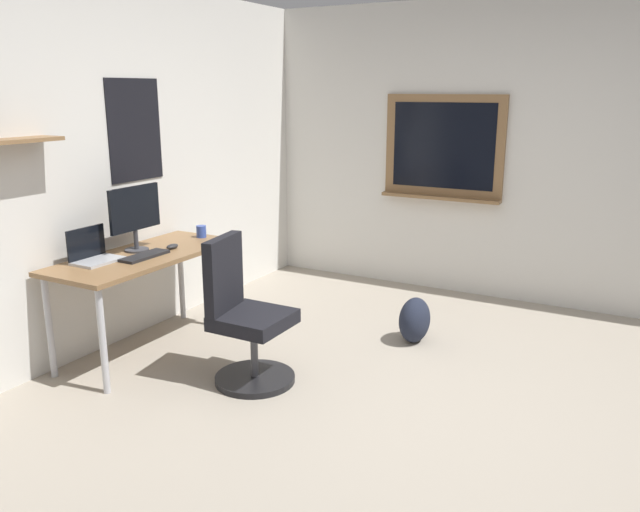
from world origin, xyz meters
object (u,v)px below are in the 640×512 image
at_px(backpack, 415,320).
at_px(keyboard, 145,256).
at_px(coffee_mug, 201,231).
at_px(laptop, 93,254).
at_px(monitor_primary, 134,214).
at_px(desk, 145,264).
at_px(office_chair, 244,321).
at_px(computer_mouse, 172,246).

bearing_deg(backpack, keyboard, 126.56).
height_order(keyboard, coffee_mug, coffee_mug).
distance_m(laptop, monitor_primary, 0.41).
relative_size(monitor_primary, backpack, 1.36).
relative_size(keyboard, backpack, 1.08).
relative_size(desk, laptop, 4.52).
xyz_separation_m(office_chair, keyboard, (0.00, 0.82, 0.33)).
height_order(laptop, backpack, laptop).
distance_m(desk, keyboard, 0.13).
bearing_deg(office_chair, backpack, -32.23).
height_order(monitor_primary, keyboard, monitor_primary).
height_order(laptop, coffee_mug, laptop).
distance_m(laptop, backpack, 2.34).
bearing_deg(laptop, desk, -24.74).
xyz_separation_m(desk, coffee_mug, (0.60, -0.03, 0.12)).
bearing_deg(computer_mouse, keyboard, 180.00).
relative_size(office_chair, backpack, 2.78).
height_order(office_chair, monitor_primary, monitor_primary).
distance_m(keyboard, backpack, 2.01).
bearing_deg(office_chair, laptop, 103.14).
distance_m(desk, office_chair, 0.93).
height_order(desk, keyboard, keyboard).
distance_m(desk, computer_mouse, 0.24).
height_order(monitor_primary, coffee_mug, monitor_primary).
bearing_deg(office_chair, coffee_mug, 52.46).
bearing_deg(laptop, coffee_mug, -10.56).
xyz_separation_m(desk, monitor_primary, (0.04, 0.10, 0.35)).
xyz_separation_m(laptop, backpack, (1.40, -1.77, -0.61)).
distance_m(computer_mouse, coffee_mug, 0.40).
relative_size(desk, coffee_mug, 15.24).
relative_size(office_chair, laptop, 3.06).
bearing_deg(backpack, computer_mouse, 119.29).
height_order(office_chair, laptop, laptop).
height_order(desk, coffee_mug, coffee_mug).
xyz_separation_m(desk, computer_mouse, (0.21, -0.08, 0.09)).
bearing_deg(desk, laptop, 155.26).
bearing_deg(coffee_mug, computer_mouse, -172.71).
height_order(laptop, monitor_primary, monitor_primary).
relative_size(laptop, coffee_mug, 3.37).
bearing_deg(computer_mouse, laptop, 157.20).
xyz_separation_m(keyboard, backpack, (1.15, -1.55, -0.56)).
xyz_separation_m(office_chair, monitor_primary, (0.11, 1.00, 0.59)).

